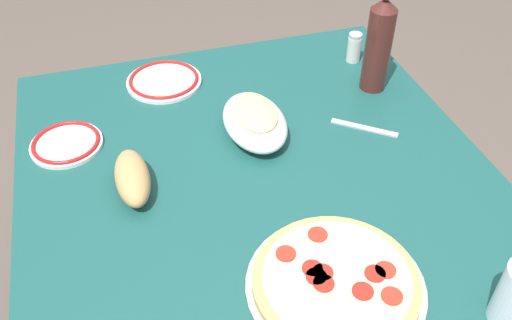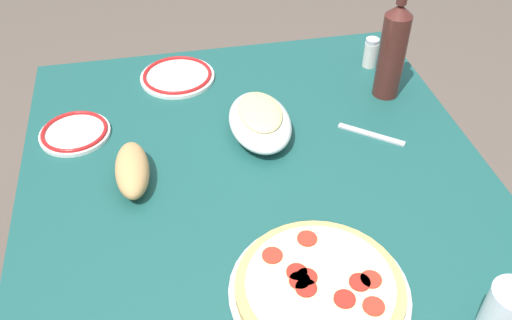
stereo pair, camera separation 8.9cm
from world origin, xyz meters
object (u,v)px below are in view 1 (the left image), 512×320
baked_pasta_dish (255,120)px  spice_shaker (354,48)px  bread_loaf (132,178)px  side_plate_far (164,80)px  dining_table (256,204)px  pepperoni_pizza (336,282)px  side_plate_near (66,143)px  wine_bottle (379,43)px

baked_pasta_dish → spice_shaker: 0.45m
bread_loaf → side_plate_far: bearing=-18.7°
dining_table → spice_shaker: size_ratio=12.96×
dining_table → pepperoni_pizza: bearing=-172.2°
dining_table → bread_loaf: 0.31m
spice_shaker → dining_table: bearing=132.5°
baked_pasta_dish → side_plate_near: 0.46m
baked_pasta_dish → side_plate_near: size_ratio=1.39×
pepperoni_pizza → spice_shaker: spice_shaker is taller
side_plate_near → dining_table: bearing=-117.3°
pepperoni_pizza → wine_bottle: size_ratio=1.02×
bread_loaf → spice_shaker: spice_shaker is taller
pepperoni_pizza → side_plate_near: bearing=39.2°
dining_table → bread_loaf: size_ratio=6.28×
bread_loaf → spice_shaker: bearing=-62.4°
side_plate_near → bread_loaf: bread_loaf is taller
wine_bottle → side_plate_far: (0.18, 0.55, -0.13)m
dining_table → wine_bottle: size_ratio=3.41×
baked_pasta_dish → wine_bottle: (0.10, -0.37, 0.10)m
wine_bottle → bread_loaf: 0.72m
side_plate_far → bread_loaf: (-0.40, 0.14, 0.03)m
baked_pasta_dish → spice_shaker: (0.25, -0.38, 0.00)m
spice_shaker → pepperoni_pizza: bearing=153.5°
wine_bottle → side_plate_far: bearing=71.4°
pepperoni_pizza → bread_loaf: size_ratio=1.88×
pepperoni_pizza → baked_pasta_dish: (0.49, 0.01, 0.03)m
wine_bottle → side_plate_near: (-0.02, 0.82, -0.13)m
side_plate_near → spice_shaker: spice_shaker is taller
pepperoni_pizza → bread_loaf: bread_loaf is taller
side_plate_near → spice_shaker: (0.16, -0.83, 0.03)m
baked_pasta_dish → side_plate_near: (0.08, 0.45, -0.03)m
side_plate_far → spice_shaker: 0.56m
baked_pasta_dish → side_plate_near: bearing=79.7°
pepperoni_pizza → bread_loaf: bearing=41.3°
baked_pasta_dish → bread_loaf: (-0.11, 0.31, -0.01)m
pepperoni_pizza → side_plate_far: pepperoni_pizza is taller
pepperoni_pizza → bread_loaf: 0.49m
side_plate_near → spice_shaker: bearing=-78.8°
dining_table → pepperoni_pizza: size_ratio=3.34×
pepperoni_pizza → baked_pasta_dish: bearing=1.4°
wine_bottle → side_plate_far: size_ratio=1.59×
baked_pasta_dish → side_plate_far: bearing=31.8°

